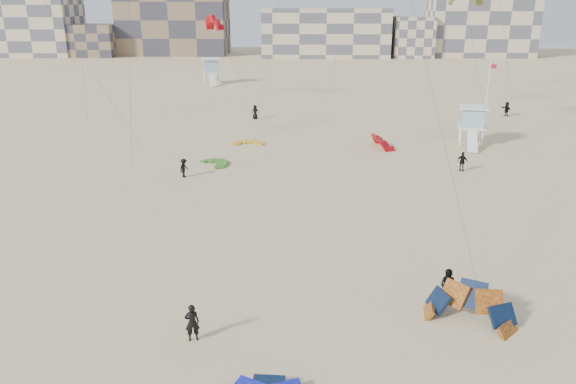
{
  "coord_description": "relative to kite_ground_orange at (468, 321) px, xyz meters",
  "views": [
    {
      "loc": [
        4.74,
        -20.49,
        14.18
      ],
      "look_at": [
        3.97,
        6.0,
        5.04
      ],
      "focal_mm": 35.0,
      "sensor_mm": 36.0,
      "label": 1
    }
  ],
  "objects": [
    {
      "name": "condo_east",
      "position": [
        37.58,
        129.6,
        8.0
      ],
      "size": [
        26.0,
        14.0,
        16.0
      ],
      "primitive_type": "cube",
      "color": "beige",
      "rests_on": "ground"
    },
    {
      "name": "kitesurfer_main",
      "position": [
        -12.47,
        -1.85,
        0.87
      ],
      "size": [
        0.72,
        0.56,
        1.75
      ],
      "primitive_type": "imported",
      "rotation": [
        0.0,
        0.0,
        3.39
      ],
      "color": "black",
      "rests_on": "ground"
    },
    {
      "name": "ground",
      "position": [
        -12.42,
        -2.4,
        0.0
      ],
      "size": [
        320.0,
        320.0,
        0.0
      ],
      "primitive_type": "plane",
      "color": "tan",
      "rests_on": "ground"
    },
    {
      "name": "kite_ground_yellow",
      "position": [
        -13.44,
        33.31,
        0.0
      ],
      "size": [
        2.99,
        3.15,
        0.55
      ],
      "primitive_type": null,
      "rotation": [
        0.05,
        0.0,
        0.02
      ],
      "color": "gold",
      "rests_on": "ground"
    },
    {
      "name": "condo_fill_right",
      "position": [
        19.58,
        125.6,
        5.0
      ],
      "size": [
        10.0,
        10.0,
        10.0
      ],
      "primitive_type": "cube",
      "color": "beige",
      "rests_on": "ground"
    },
    {
      "name": "kitesurfer_b",
      "position": [
        -0.58,
        1.64,
        0.91
      ],
      "size": [
        1.11,
        1.03,
        1.82
      ],
      "primitive_type": "imported",
      "rotation": [
        0.0,
        0.0,
        -0.51
      ],
      "color": "black",
      "rests_on": "ground"
    },
    {
      "name": "flagpole",
      "position": [
        11.03,
        35.12,
        4.34
      ],
      "size": [
        0.67,
        0.1,
        8.27
      ],
      "color": "white",
      "rests_on": "ground"
    },
    {
      "name": "kitesurfer_d",
      "position": [
        6.06,
        24.23,
        0.86
      ],
      "size": [
        1.05,
        0.95,
        1.71
      ],
      "primitive_type": "imported",
      "rotation": [
        0.0,
        0.0,
        2.48
      ],
      "color": "black",
      "rests_on": "ground"
    },
    {
      "name": "lifeguard_tower_near",
      "position": [
        9.45,
        33.88,
        1.94
      ],
      "size": [
        3.28,
        5.64,
        3.92
      ],
      "rotation": [
        0.0,
        0.0,
        -0.21
      ],
      "color": "white",
      "rests_on": "ground"
    },
    {
      "name": "kite_ground_green",
      "position": [
        -15.72,
        25.73,
        0.0
      ],
      "size": [
        4.23,
        4.2,
        0.82
      ],
      "primitive_type": null,
      "rotation": [
        0.1,
        0.0,
        -0.88
      ],
      "color": "#3E8223",
      "rests_on": "ground"
    },
    {
      "name": "lifeguard_tower_far",
      "position": [
        -24.11,
        76.68,
        2.16
      ],
      "size": [
        3.68,
        6.3,
        4.36
      ],
      "rotation": [
        0.0,
        0.0,
        0.22
      ],
      "color": "white",
      "rests_on": "ground"
    },
    {
      "name": "condo_mid",
      "position": [
        -2.42,
        127.6,
        6.0
      ],
      "size": [
        32.0,
        16.0,
        12.0
      ],
      "primitive_type": "cube",
      "color": "beige",
      "rests_on": "ground"
    },
    {
      "name": "condo_west_a",
      "position": [
        -82.42,
        127.6,
        7.0
      ],
      "size": [
        30.0,
        15.0,
        14.0
      ],
      "primitive_type": "cube",
      "color": "beige",
      "rests_on": "ground"
    },
    {
      "name": "kitesurfer_f",
      "position": [
        18.07,
        48.77,
        0.91
      ],
      "size": [
        1.04,
        1.78,
        1.83
      ],
      "primitive_type": "imported",
      "rotation": [
        0.0,
        0.0,
        -1.25
      ],
      "color": "black",
      "rests_on": "ground"
    },
    {
      "name": "kite_fly_red",
      "position": [
        -20.15,
        56.97,
        10.91
      ],
      "size": [
        7.24,
        5.17,
        11.36
      ],
      "rotation": [
        0.0,
        0.0,
        2.15
      ],
      "color": "#BC0002",
      "rests_on": "ground"
    },
    {
      "name": "condo_fill_left",
      "position": [
        -62.42,
        125.6,
        4.0
      ],
      "size": [
        12.0,
        10.0,
        8.0
      ],
      "primitive_type": "cube",
      "color": "#7E684C",
      "rests_on": "ground"
    },
    {
      "name": "kitesurfer_c",
      "position": [
        -17.7,
        21.82,
        0.8
      ],
      "size": [
        0.95,
        1.18,
        1.59
      ],
      "primitive_type": "imported",
      "rotation": [
        0.0,
        0.0,
        1.16
      ],
      "color": "black",
      "rests_on": "ground"
    },
    {
      "name": "kitesurfer_e",
      "position": [
        -13.77,
        46.02,
        0.88
      ],
      "size": [
        0.98,
        0.78,
        1.75
      ],
      "primitive_type": "imported",
      "rotation": [
        0.0,
        0.0,
        0.29
      ],
      "color": "black",
      "rests_on": "ground"
    },
    {
      "name": "kite_ground_orange",
      "position": [
        0.0,
        0.0,
        0.0
      ],
      "size": [
        5.65,
        5.58,
        4.15
      ],
      "primitive_type": null,
      "rotation": [
        0.99,
        0.0,
        -0.46
      ],
      "color": "orange",
      "rests_on": "ground"
    },
    {
      "name": "condo_west_b",
      "position": [
        -42.42,
        131.6,
        9.0
      ],
      "size": [
        28.0,
        14.0,
        18.0
      ],
      "primitive_type": "cube",
      "color": "#7E684C",
      "rests_on": "ground"
    },
    {
      "name": "kite_ground_red_far",
      "position": [
        0.27,
        32.27,
        0.0
      ],
      "size": [
        4.27,
        4.22,
        3.74
      ],
      "primitive_type": null,
      "rotation": [
        0.82,
        0.0,
        1.74
      ],
      "color": "#BC0002",
      "rests_on": "ground"
    }
  ]
}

